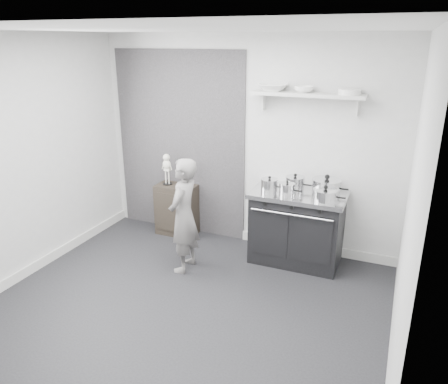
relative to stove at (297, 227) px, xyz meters
The scene contains 16 objects.
ground 1.74m from the stove, 118.78° to the right, with size 4.00×4.00×0.00m, color black.
room_shell 1.99m from the stove, 124.14° to the right, with size 4.02×3.62×2.71m.
wall_shelf 1.57m from the stove, 93.05° to the left, with size 1.30×0.26×0.24m.
stove is the anchor object (origin of this frame).
side_cabinet 1.75m from the stove, behind, with size 0.55×0.32×0.71m, color black.
child 1.40m from the stove, 148.03° to the right, with size 0.50×0.33×1.37m, color slate.
pot_front_left 0.63m from the stove, 162.22° to the right, with size 0.29×0.20×0.19m.
pot_back_left 0.54m from the stove, 128.86° to the left, with size 0.32×0.23×0.20m.
pot_back_right 0.62m from the stove, 16.69° to the left, with size 0.43×0.34×0.23m.
pot_front_right 0.64m from the stove, 26.56° to the right, with size 0.37×0.28×0.18m.
pot_front_center 0.54m from the stove, 131.02° to the right, with size 0.28×0.19×0.17m.
skeleton_full 1.95m from the stove, behind, with size 0.14×0.09×0.50m, color silver, non-canonical shape.
skeleton_torso 1.67m from the stove, behind, with size 0.11×0.07×0.41m, color silver, non-canonical shape.
bowl_large 1.69m from the stove, 155.44° to the left, with size 0.34×0.34×0.08m, color white.
bowl_small 1.64m from the stove, 107.27° to the left, with size 0.23×0.23×0.07m, color white.
plate_stack 1.69m from the stove, 23.38° to the left, with size 0.25×0.25×0.06m, color white.
Camera 1 is at (1.89, -3.37, 2.62)m, focal length 35.00 mm.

